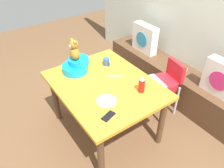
% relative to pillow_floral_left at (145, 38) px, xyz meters
% --- Properties ---
extents(ground_plane, '(8.00, 8.00, 0.00)m').
position_rel_pillow_floral_left_xyz_m(ground_plane, '(0.70, -1.23, -0.68)').
color(ground_plane, brown).
extents(back_wall, '(4.40, 0.10, 2.60)m').
position_rel_pillow_floral_left_xyz_m(back_wall, '(0.70, 0.29, 0.62)').
color(back_wall, silver).
rests_on(back_wall, ground_plane).
extents(window_bench, '(2.60, 0.44, 0.46)m').
position_rel_pillow_floral_left_xyz_m(window_bench, '(0.70, 0.02, -0.45)').
color(window_bench, brown).
rests_on(window_bench, ground_plane).
extents(pillow_floral_left, '(0.44, 0.15, 0.44)m').
position_rel_pillow_floral_left_xyz_m(pillow_floral_left, '(0.00, 0.00, 0.00)').
color(pillow_floral_left, white).
rests_on(pillow_floral_left, window_bench).
extents(pillow_floral_right, '(0.44, 0.15, 0.44)m').
position_rel_pillow_floral_left_xyz_m(pillow_floral_right, '(1.36, 0.00, 0.00)').
color(pillow_floral_right, white).
rests_on(pillow_floral_right, window_bench).
extents(book_stack, '(0.20, 0.14, 0.05)m').
position_rel_pillow_floral_left_xyz_m(book_stack, '(0.72, 0.02, -0.19)').
color(book_stack, '#CAC173').
rests_on(book_stack, window_bench).
extents(dining_table, '(1.26, 1.01, 0.74)m').
position_rel_pillow_floral_left_xyz_m(dining_table, '(0.70, -1.23, -0.04)').
color(dining_table, orange).
rests_on(dining_table, ground_plane).
extents(highchair, '(0.38, 0.49, 0.79)m').
position_rel_pillow_floral_left_xyz_m(highchair, '(0.88, -0.42, -0.16)').
color(highchair, red).
rests_on(highchair, ground_plane).
extents(infant_seat_teal, '(0.30, 0.33, 0.16)m').
position_rel_pillow_floral_left_xyz_m(infant_seat_teal, '(0.29, -1.37, 0.13)').
color(infant_seat_teal, '#0F96D0').
rests_on(infant_seat_teal, dining_table).
extents(teddy_bear, '(0.13, 0.12, 0.25)m').
position_rel_pillow_floral_left_xyz_m(teddy_bear, '(0.29, -1.37, 0.34)').
color(teddy_bear, olive).
rests_on(teddy_bear, infant_seat_teal).
extents(ketchup_bottle, '(0.07, 0.07, 0.18)m').
position_rel_pillow_floral_left_xyz_m(ketchup_bottle, '(1.03, -0.99, 0.15)').
color(ketchup_bottle, red).
rests_on(ketchup_bottle, dining_table).
extents(coffee_mug, '(0.12, 0.08, 0.09)m').
position_rel_pillow_floral_left_xyz_m(coffee_mug, '(0.39, -1.00, 0.11)').
color(coffee_mug, '#335999').
rests_on(coffee_mug, dining_table).
extents(dinner_plate_near, '(0.20, 0.20, 0.01)m').
position_rel_pillow_floral_left_xyz_m(dinner_plate_near, '(0.95, -1.38, 0.07)').
color(dinner_plate_near, white).
rests_on(dinner_plate_near, dining_table).
extents(cell_phone, '(0.11, 0.16, 0.01)m').
position_rel_pillow_floral_left_xyz_m(cell_phone, '(1.14, -1.49, 0.06)').
color(cell_phone, black).
rests_on(cell_phone, dining_table).
extents(table_fork, '(0.10, 0.15, 0.01)m').
position_rel_pillow_floral_left_xyz_m(table_fork, '(0.65, -1.05, 0.06)').
color(table_fork, silver).
rests_on(table_fork, dining_table).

